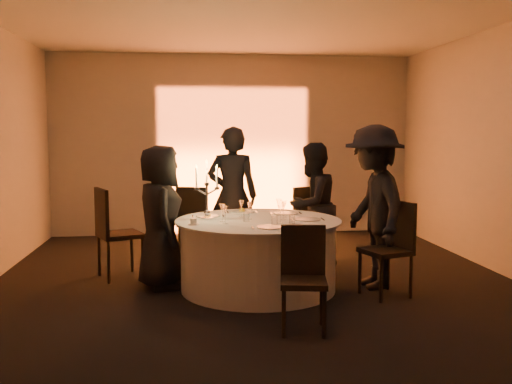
{
  "coord_description": "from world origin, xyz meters",
  "views": [
    {
      "loc": [
        -0.74,
        -6.07,
        1.71
      ],
      "look_at": [
        0.0,
        0.2,
        1.05
      ],
      "focal_mm": 40.0,
      "sensor_mm": 36.0,
      "label": 1
    }
  ],
  "objects": [
    {
      "name": "wine_glass_h",
      "position": [
        -0.37,
        -0.26,
        0.91
      ],
      "size": [
        0.07,
        0.07,
        0.19
      ],
      "color": "silver",
      "rests_on": "banquet_table"
    },
    {
      "name": "guest_right",
      "position": [
        1.27,
        -0.06,
        0.9
      ],
      "size": [
        0.72,
        1.19,
        1.8
      ],
      "primitive_type": "imported",
      "rotation": [
        0.0,
        0.0,
        -1.53
      ],
      "color": "black",
      "rests_on": "floor"
    },
    {
      "name": "wine_glass_a",
      "position": [
        -0.09,
        0.02,
        0.91
      ],
      "size": [
        0.07,
        0.07,
        0.19
      ],
      "color": "silver",
      "rests_on": "banquet_table"
    },
    {
      "name": "chair_front",
      "position": [
        0.24,
        -1.3,
        0.5
      ],
      "size": [
        0.45,
        0.45,
        0.9
      ],
      "rotation": [
        0.0,
        0.0,
        -0.16
      ],
      "color": "black",
      "rests_on": "floor"
    },
    {
      "name": "chair_back_right",
      "position": [
        0.79,
        1.58,
        0.55
      ],
      "size": [
        0.57,
        0.57,
        0.98
      ],
      "rotation": [
        0.0,
        0.0,
        -2.71
      ],
      "color": "black",
      "rests_on": "floor"
    },
    {
      "name": "coffee_cup",
      "position": [
        -0.7,
        -0.26,
        0.8
      ],
      "size": [
        0.11,
        0.11,
        0.07
      ],
      "color": "white",
      "rests_on": "banquet_table"
    },
    {
      "name": "candelabra",
      "position": [
        -0.55,
        0.1,
        1.0
      ],
      "size": [
        0.27,
        0.13,
        0.65
      ],
      "color": "silver",
      "rests_on": "banquet_table"
    },
    {
      "name": "plate_front",
      "position": [
        0.05,
        -0.55,
        0.78
      ],
      "size": [
        0.36,
        0.26,
        0.01
      ],
      "color": "white",
      "rests_on": "banquet_table"
    },
    {
      "name": "plate_back_left",
      "position": [
        -0.12,
        0.57,
        0.79
      ],
      "size": [
        0.35,
        0.29,
        0.08
      ],
      "color": "white",
      "rests_on": "banquet_table"
    },
    {
      "name": "wine_glass_g",
      "position": [
        -0.16,
        0.2,
        0.91
      ],
      "size": [
        0.07,
        0.07,
        0.19
      ],
      "color": "silver",
      "rests_on": "banquet_table"
    },
    {
      "name": "ceiling",
      "position": [
        0.0,
        0.0,
        3.0
      ],
      "size": [
        7.0,
        7.0,
        0.0
      ],
      "primitive_type": "plane",
      "rotation": [
        3.14,
        0.0,
        0.0
      ],
      "color": "silver",
      "rests_on": "wall_back"
    },
    {
      "name": "plate_left",
      "position": [
        -0.54,
        0.28,
        0.79
      ],
      "size": [
        0.36,
        0.27,
        0.08
      ],
      "color": "white",
      "rests_on": "banquet_table"
    },
    {
      "name": "wine_glass_e",
      "position": [
        -0.39,
        -0.11,
        0.91
      ],
      "size": [
        0.07,
        0.07,
        0.19
      ],
      "color": "silver",
      "rests_on": "banquet_table"
    },
    {
      "name": "wine_glass_c",
      "position": [
        0.27,
        -0.05,
        0.91
      ],
      "size": [
        0.07,
        0.07,
        0.19
      ],
      "color": "silver",
      "rests_on": "banquet_table"
    },
    {
      "name": "plate_right",
      "position": [
        0.52,
        -0.09,
        0.78
      ],
      "size": [
        0.36,
        0.29,
        0.01
      ],
      "color": "white",
      "rests_on": "banquet_table"
    },
    {
      "name": "guest_back_left",
      "position": [
        -0.18,
        1.25,
        0.89
      ],
      "size": [
        0.71,
        0.52,
        1.79
      ],
      "primitive_type": "imported",
      "rotation": [
        0.0,
        0.0,
        3.0
      ],
      "color": "black",
      "rests_on": "floor"
    },
    {
      "name": "floor",
      "position": [
        0.0,
        0.0,
        0.0
      ],
      "size": [
        7.0,
        7.0,
        0.0
      ],
      "primitive_type": "plane",
      "color": "black",
      "rests_on": "ground"
    },
    {
      "name": "wine_glass_b",
      "position": [
        0.3,
        0.12,
        0.91
      ],
      "size": [
        0.07,
        0.07,
        0.19
      ],
      "color": "silver",
      "rests_on": "banquet_table"
    },
    {
      "name": "plate_back_right",
      "position": [
        0.37,
        0.4,
        0.78
      ],
      "size": [
        0.35,
        0.28,
        0.01
      ],
      "color": "white",
      "rests_on": "banquet_table"
    },
    {
      "name": "tumbler_c",
      "position": [
        -0.14,
        -0.12,
        0.82
      ],
      "size": [
        0.07,
        0.07,
        0.09
      ],
      "primitive_type": "cylinder",
      "color": "silver",
      "rests_on": "banquet_table"
    },
    {
      "name": "tumbler_b",
      "position": [
        0.32,
        -0.32,
        0.82
      ],
      "size": [
        0.07,
        0.07,
        0.09
      ],
      "primitive_type": "cylinder",
      "color": "silver",
      "rests_on": "banquet_table"
    },
    {
      "name": "tumbler_a",
      "position": [
        0.12,
        -0.36,
        0.82
      ],
      "size": [
        0.07,
        0.07,
        0.09
      ],
      "primitive_type": "cylinder",
      "color": "silver",
      "rests_on": "banquet_table"
    },
    {
      "name": "wine_glass_d",
      "position": [
        0.27,
        0.27,
        0.91
      ],
      "size": [
        0.07,
        0.07,
        0.19
      ],
      "color": "silver",
      "rests_on": "banquet_table"
    },
    {
      "name": "guest_back_right",
      "position": [
        0.8,
        0.96,
        0.79
      ],
      "size": [
        0.98,
        0.95,
        1.58
      ],
      "primitive_type": "imported",
      "rotation": [
        0.0,
        0.0,
        -2.44
      ],
      "color": "black",
      "rests_on": "floor"
    },
    {
      "name": "wall_back",
      "position": [
        0.0,
        3.5,
        1.5
      ],
      "size": [
        7.0,
        0.0,
        7.0
      ],
      "primitive_type": "plane",
      "rotation": [
        1.57,
        0.0,
        0.0
      ],
      "color": "#A7A19B",
      "rests_on": "floor"
    },
    {
      "name": "chair_back_left",
      "position": [
        -0.67,
        1.53,
        0.56
      ],
      "size": [
        0.57,
        0.57,
        1.0
      ],
      "rotation": [
        0.0,
        0.0,
        2.76
      ],
      "color": "black",
      "rests_on": "floor"
    },
    {
      "name": "wall_front",
      "position": [
        0.0,
        -3.5,
        1.5
      ],
      "size": [
        7.0,
        0.0,
        7.0
      ],
      "primitive_type": "plane",
      "rotation": [
        -1.57,
        0.0,
        0.0
      ],
      "color": "#A7A19B",
      "rests_on": "floor"
    },
    {
      "name": "chair_right",
      "position": [
        1.37,
        -0.4,
        0.56
      ],
      "size": [
        0.55,
        0.55,
        0.99
      ],
      "rotation": [
        0.0,
        0.0,
        -1.26
      ],
      "color": "black",
      "rests_on": "floor"
    },
    {
      "name": "banquet_table",
      "position": [
        0.0,
        0.0,
        0.38
      ],
      "size": [
        1.8,
        1.8,
        0.77
      ],
      "color": "black",
      "rests_on": "floor"
    },
    {
      "name": "guest_left",
      "position": [
        -1.06,
        0.19,
        0.79
      ],
      "size": [
        0.63,
        0.85,
        1.58
      ],
      "primitive_type": "imported",
      "rotation": [
        0.0,
        0.0,
        1.75
      ],
      "color": "black",
      "rests_on": "floor"
    },
    {
      "name": "uplighter_fixture",
      "position": [
        0.0,
        3.2,
        0.05
      ],
      "size": [
        0.25,
        0.12,
        0.1
      ],
      "primitive_type": "cube",
      "color": "black",
      "rests_on": "floor"
    },
    {
      "name": "chair_left",
      "position": [
        -1.64,
        0.65,
        0.61
      ],
      "size": [
        0.62,
        0.62,
        1.07
      ],
      "rotation": [
        0.0,
        0.0,
        1.99
      ],
      "color": "black",
      "rests_on": "floor"
    },
    {
      "name": "wine_glass_f",
      "position": [
        0.2,
        -0.27,
        0.91
      ],
      "size": [
        0.07,
        0.07,
        0.19
      ],
      "color": "silver",
      "rests_on": "banquet_table"
    }
  ]
}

